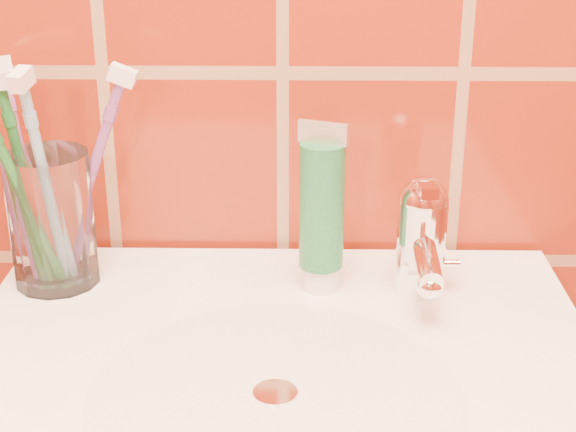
{
  "coord_description": "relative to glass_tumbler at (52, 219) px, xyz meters",
  "views": [
    {
      "loc": [
        0.02,
        0.32,
        1.25
      ],
      "look_at": [
        0.01,
        1.08,
        0.93
      ],
      "focal_mm": 55.0,
      "sensor_mm": 36.0,
      "label": 1
    }
  ],
  "objects": [
    {
      "name": "faucet",
      "position": [
        0.36,
        -0.02,
        -0.0
      ],
      "size": [
        0.05,
        0.11,
        0.12
      ],
      "color": "white",
      "rests_on": "pedestal_sink"
    },
    {
      "name": "toothpaste_tube",
      "position": [
        0.26,
        -0.01,
        0.01
      ],
      "size": [
        0.05,
        0.04,
        0.17
      ],
      "rotation": [
        0.0,
        0.0,
        -0.37
      ],
      "color": "white",
      "rests_on": "pedestal_sink"
    },
    {
      "name": "toothbrush_0",
      "position": [
        -0.01,
        -0.03,
        0.04
      ],
      "size": [
        0.14,
        0.14,
        0.22
      ],
      "primitive_type": null,
      "rotation": [
        0.31,
        0.0,
        -0.82
      ],
      "color": "#1C6A28",
      "rests_on": "glass_tumbler"
    },
    {
      "name": "toothbrush_1",
      "position": [
        -0.03,
        0.02,
        0.04
      ],
      "size": [
        0.13,
        0.15,
        0.24
      ],
      "primitive_type": null,
      "rotation": [
        0.31,
        0.0,
        -2.53
      ],
      "color": "#834CA4",
      "rests_on": "glass_tumbler"
    },
    {
      "name": "toothbrush_3",
      "position": [
        -0.02,
        -0.01,
        0.04
      ],
      "size": [
        0.08,
        0.07,
        0.22
      ],
      "primitive_type": null,
      "rotation": [
        0.16,
        0.0,
        -1.88
      ],
      "color": "#1C6A2C",
      "rests_on": "glass_tumbler"
    },
    {
      "name": "glass_tumbler",
      "position": [
        0.0,
        0.0,
        0.0
      ],
      "size": [
        0.11,
        0.11,
        0.14
      ],
      "primitive_type": "cylinder",
      "rotation": [
        0.0,
        0.0,
        0.44
      ],
      "color": "white",
      "rests_on": "pedestal_sink"
    },
    {
      "name": "toothbrush_4",
      "position": [
        0.04,
        0.01,
        0.04
      ],
      "size": [
        0.11,
        0.1,
        0.22
      ],
      "primitive_type": null,
      "rotation": [
        0.36,
        0.0,
        1.54
      ],
      "color": "#78408A",
      "rests_on": "glass_tumbler"
    },
    {
      "name": "toothbrush_2",
      "position": [
        0.01,
        -0.03,
        0.04
      ],
      "size": [
        0.06,
        0.12,
        0.24
      ],
      "primitive_type": null,
      "rotation": [
        0.22,
        0.0,
        -0.19
      ],
      "color": "#76A9D2",
      "rests_on": "glass_tumbler"
    }
  ]
}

